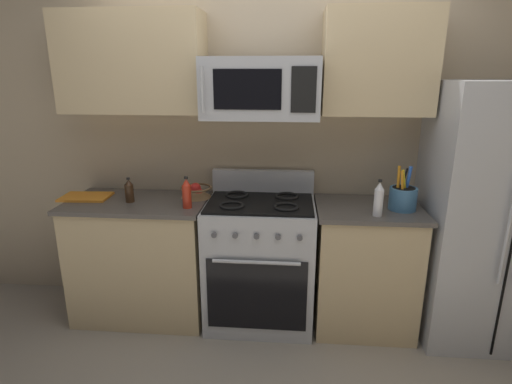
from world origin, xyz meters
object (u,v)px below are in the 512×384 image
at_px(fruit_basket, 196,191).
at_px(microwave, 261,88).
at_px(refrigerator, 488,216).
at_px(apple_loose, 197,192).
at_px(range_oven, 260,260).
at_px(cutting_board, 86,197).
at_px(bottle_vinegar, 379,199).
at_px(bottle_hot_sauce, 187,194).
at_px(utensil_crock, 403,197).
at_px(bottle_soy, 129,191).

bearing_deg(fruit_basket, microwave, -10.73).
distance_m(refrigerator, apple_loose, 2.00).
bearing_deg(range_oven, apple_loose, 166.95).
height_order(fruit_basket, cutting_board, fruit_basket).
height_order(fruit_basket, apple_loose, fruit_basket).
height_order(apple_loose, bottle_vinegar, bottle_vinegar).
distance_m(apple_loose, bottle_hot_sauce, 0.25).
relative_size(utensil_crock, cutting_board, 0.88).
bearing_deg(utensil_crock, bottle_hot_sauce, -176.30).
relative_size(range_oven, fruit_basket, 4.74).
distance_m(utensil_crock, bottle_soy, 1.88).
xyz_separation_m(range_oven, bottle_vinegar, (0.77, -0.18, 0.55)).
distance_m(cutting_board, bottle_soy, 0.37).
relative_size(bottle_soy, bottle_vinegar, 0.75).
xyz_separation_m(microwave, fruit_basket, (-0.48, 0.09, -0.73)).
distance_m(bottle_hot_sauce, bottle_soy, 0.45).
xyz_separation_m(bottle_soy, bottle_vinegar, (1.69, -0.14, 0.03)).
relative_size(refrigerator, bottle_soy, 9.83).
relative_size(refrigerator, apple_loose, 22.31).
xyz_separation_m(fruit_basket, bottle_vinegar, (1.25, -0.29, 0.06)).
bearing_deg(utensil_crock, apple_loose, 174.19).
xyz_separation_m(microwave, utensil_crock, (0.95, -0.06, -0.70)).
distance_m(range_oven, microwave, 1.22).
distance_m(range_oven, bottle_hot_sauce, 0.73).
bearing_deg(range_oven, cutting_board, 178.82).
bearing_deg(bottle_vinegar, utensil_crock, 37.01).
height_order(range_oven, cutting_board, range_oven).
height_order(utensil_crock, bottle_soy, utensil_crock).
bearing_deg(apple_loose, fruit_basket, 146.49).
height_order(refrigerator, bottle_vinegar, refrigerator).
xyz_separation_m(bottle_hot_sauce, bottle_soy, (-0.44, 0.09, -0.02)).
relative_size(range_oven, cutting_board, 3.21).
bearing_deg(utensil_crock, range_oven, 177.84).
bearing_deg(utensil_crock, bottle_soy, -179.91).
distance_m(range_oven, bottle_vinegar, 0.96).
relative_size(refrigerator, bottle_hot_sauce, 8.04).
distance_m(utensil_crock, cutting_board, 2.24).
bearing_deg(apple_loose, range_oven, -13.05).
relative_size(refrigerator, fruit_basket, 7.60).
height_order(range_oven, fruit_basket, range_oven).
distance_m(microwave, bottle_hot_sauce, 0.85).
xyz_separation_m(refrigerator, bottle_hot_sauce, (-2.01, -0.11, 0.14)).
relative_size(fruit_basket, bottle_vinegar, 0.97).
bearing_deg(bottle_hot_sauce, refrigerator, 3.19).
bearing_deg(microwave, bottle_vinegar, -14.85).
relative_size(fruit_basket, cutting_board, 0.68).
height_order(utensil_crock, apple_loose, utensil_crock).
xyz_separation_m(range_oven, apple_loose, (-0.47, 0.11, 0.48)).
xyz_separation_m(apple_loose, cutting_board, (-0.81, -0.08, -0.03)).
bearing_deg(bottle_vinegar, bottle_hot_sauce, 177.78).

